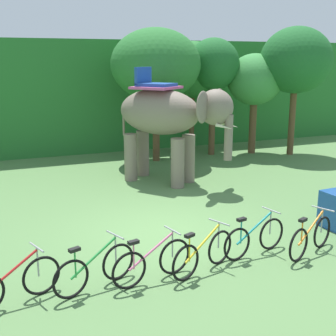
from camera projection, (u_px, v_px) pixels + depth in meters
The scene contains 14 objects.
ground_plane at pixel (161, 232), 10.58m from camera, with size 80.00×80.00×0.00m, color #567F47.
foliage_hedge at pixel (69, 93), 21.30m from camera, with size 36.00×6.00×4.84m, color #28702D.
tree_center at pixel (156, 65), 17.11m from camera, with size 3.50×3.50×5.22m.
tree_center_right at pixel (192, 70), 19.03m from camera, with size 2.67×2.67×4.78m.
tree_right at pixel (213, 65), 18.27m from camera, with size 2.15×2.15×4.89m.
tree_left at pixel (255, 80), 18.73m from camera, with size 2.34×2.34×4.27m.
tree_far_left at pixel (296, 61), 18.25m from camera, with size 2.95×2.95×5.35m.
elephant at pixel (168, 117), 14.34m from camera, with size 3.49×3.86×3.78m.
bike_red at pixel (13, 283), 7.38m from camera, with size 1.63×0.71×0.92m.
bike_green at pixel (95, 269), 7.89m from camera, with size 1.62×0.73×0.92m.
bike_pink at pixel (152, 262), 8.16m from camera, with size 1.68×0.58×0.92m.
bike_yellow at pixel (203, 253), 8.51m from camera, with size 1.60×0.77×0.92m.
bike_teal at pixel (255, 238), 9.26m from camera, with size 1.68×0.56×0.92m.
bike_orange at pixel (311, 237), 9.30m from camera, with size 1.60×0.77×0.92m.
Camera 1 is at (-3.50, -9.26, 4.04)m, focal length 47.19 mm.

